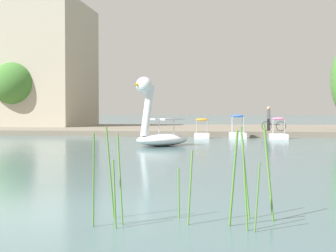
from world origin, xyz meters
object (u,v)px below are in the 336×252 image
swan_boat (159,129)px  bicycle_parked (274,126)px  person_on_path (269,117)px  tree_broadleaf_behind_dock (14,84)px  pedal_boat_blue (238,131)px  pedal_boat_orange (202,132)px  pedal_boat_pink (278,133)px

swan_boat → bicycle_parked: bearing=56.3°
person_on_path → bicycle_parked: 0.99m
bicycle_parked → tree_broadleaf_behind_dock: bearing=162.5°
pedal_boat_blue → person_on_path: bearing=55.2°
tree_broadleaf_behind_dock → pedal_boat_orange: bearing=-28.7°
swan_boat → pedal_boat_pink: (6.83, 7.34, -0.45)m
pedal_boat_orange → tree_broadleaf_behind_dock: bearing=151.3°
swan_boat → bicycle_parked: 12.33m
swan_boat → pedal_boat_orange: 7.96m
swan_boat → person_on_path: 12.78m
swan_boat → pedal_boat_orange: bearing=76.5°
swan_boat → tree_broadleaf_behind_dock: (-15.85, 17.40, 3.50)m
pedal_boat_orange → pedal_boat_pink: bearing=-4.4°
tree_broadleaf_behind_dock → pedal_boat_blue: bearing=-26.0°
pedal_boat_blue → pedal_boat_orange: bearing=177.7°
tree_broadleaf_behind_dock → bicycle_parked: (22.68, -7.14, -3.61)m
pedal_boat_blue → pedal_boat_pink: (2.62, -0.29, -0.07)m
pedal_boat_pink → person_on_path: (-0.30, 3.63, 0.96)m
pedal_boat_pink → tree_broadleaf_behind_dock: (-22.68, 10.06, 3.95)m
pedal_boat_orange → person_on_path: person_on_path is taller
pedal_boat_orange → tree_broadleaf_behind_dock: (-17.70, 9.67, 3.98)m
swan_boat → tree_broadleaf_behind_dock: bearing=132.3°
pedal_boat_orange → tree_broadleaf_behind_dock: tree_broadleaf_behind_dock is taller
pedal_boat_pink → bicycle_parked: size_ratio=1.14×
pedal_boat_blue → tree_broadleaf_behind_dock: 22.65m
pedal_boat_pink → tree_broadleaf_behind_dock: bearing=156.1°
tree_broadleaf_behind_dock → bicycle_parked: size_ratio=3.51×
person_on_path → tree_broadleaf_behind_dock: bearing=164.0°
pedal_boat_blue → person_on_path: 4.17m
pedal_boat_orange → pedal_boat_blue: (2.36, -0.09, 0.10)m
pedal_boat_pink → swan_boat: bearing=-133.0°
pedal_boat_pink → person_on_path: bearing=94.7°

